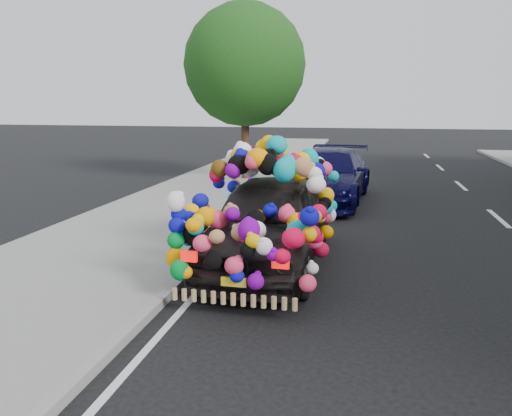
% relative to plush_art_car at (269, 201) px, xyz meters
% --- Properties ---
extents(ground, '(100.00, 100.00, 0.00)m').
position_rel_plush_art_car_xyz_m(ground, '(1.22, -0.40, -1.11)').
color(ground, black).
rests_on(ground, ground).
extents(sidewalk, '(4.00, 60.00, 0.12)m').
position_rel_plush_art_car_xyz_m(sidewalk, '(-3.08, -0.40, -1.05)').
color(sidewalk, gray).
rests_on(sidewalk, ground).
extents(kerb, '(0.15, 60.00, 0.13)m').
position_rel_plush_art_car_xyz_m(kerb, '(-1.13, -0.40, -1.05)').
color(kerb, gray).
rests_on(kerb, ground).
extents(tree_near_sidewalk, '(4.20, 4.20, 6.13)m').
position_rel_plush_art_car_xyz_m(tree_near_sidewalk, '(-2.58, 9.10, 2.91)').
color(tree_near_sidewalk, '#332114').
rests_on(tree_near_sidewalk, ground).
extents(plush_art_car, '(2.22, 4.69, 2.17)m').
position_rel_plush_art_car_xyz_m(plush_art_car, '(0.00, 0.00, 0.00)').
color(plush_art_car, black).
rests_on(plush_art_car, ground).
extents(navy_sedan, '(2.51, 5.24, 1.47)m').
position_rel_plush_art_car_xyz_m(navy_sedan, '(0.59, 5.95, -0.38)').
color(navy_sedan, '#060532').
rests_on(navy_sedan, ground).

